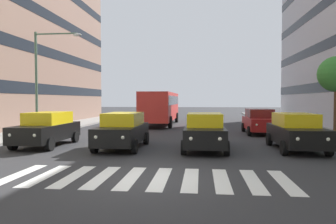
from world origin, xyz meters
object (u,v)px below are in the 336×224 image
(car_0, at_px, (296,131))
(bus_behind_traffic, at_px, (161,105))
(car_2, at_px, (123,130))
(car_row2_0, at_px, (259,121))
(street_lamp_right, at_px, (44,70))
(car_1, at_px, (205,131))
(street_tree_2, at_px, (336,74))
(car_3, at_px, (47,129))

(car_0, distance_m, bus_behind_traffic, 16.33)
(car_2, distance_m, car_row2_0, 10.67)
(car_0, distance_m, car_2, 8.18)
(street_lamp_right, bearing_deg, bus_behind_traffic, -123.18)
(car_2, relative_size, car_row2_0, 1.00)
(bus_behind_traffic, bearing_deg, car_1, 105.28)
(car_0, height_order, car_2, same)
(car_1, bearing_deg, car_row2_0, -117.68)
(car_0, height_order, street_lamp_right, street_lamp_right)
(bus_behind_traffic, height_order, street_tree_2, street_tree_2)
(bus_behind_traffic, height_order, street_lamp_right, street_lamp_right)
(car_2, distance_m, bus_behind_traffic, 14.42)
(car_0, relative_size, car_2, 1.00)
(car_0, height_order, car_1, same)
(street_tree_2, bearing_deg, street_lamp_right, 5.02)
(street_lamp_right, relative_size, street_tree_2, 1.33)
(street_tree_2, bearing_deg, car_0, 55.06)
(car_3, distance_m, bus_behind_traffic, 14.66)
(car_2, bearing_deg, car_0, -177.99)
(car_row2_0, bearing_deg, car_2, 43.03)
(street_tree_2, bearing_deg, bus_behind_traffic, -33.26)
(car_1, height_order, car_row2_0, same)
(car_0, bearing_deg, street_tree_2, -124.94)
(car_row2_0, distance_m, street_lamp_right, 14.81)
(car_2, relative_size, street_tree_2, 0.89)
(car_1, bearing_deg, car_3, -2.81)
(bus_behind_traffic, relative_size, street_lamp_right, 1.59)
(car_3, xyz_separation_m, bus_behind_traffic, (-4.03, -14.06, 0.97))
(car_row2_0, xyz_separation_m, bus_behind_traffic, (7.80, -7.11, 0.97))
(car_0, bearing_deg, car_row2_0, -86.88)
(car_3, bearing_deg, car_2, 175.29)
(car_1, distance_m, car_row2_0, 8.28)
(car_2, distance_m, street_tree_2, 14.21)
(car_3, xyz_separation_m, street_lamp_right, (2.36, -4.30, 3.38))
(car_3, bearing_deg, bus_behind_traffic, -105.98)
(car_1, relative_size, street_tree_2, 0.89)
(street_tree_2, bearing_deg, car_3, 19.95)
(car_0, height_order, car_3, same)
(car_1, xyz_separation_m, street_lamp_right, (10.33, -4.69, 3.38))
(car_1, distance_m, car_3, 7.98)
(car_2, xyz_separation_m, bus_behind_traffic, (-0.00, -14.39, 0.97))
(car_3, bearing_deg, street_lamp_right, -61.31)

